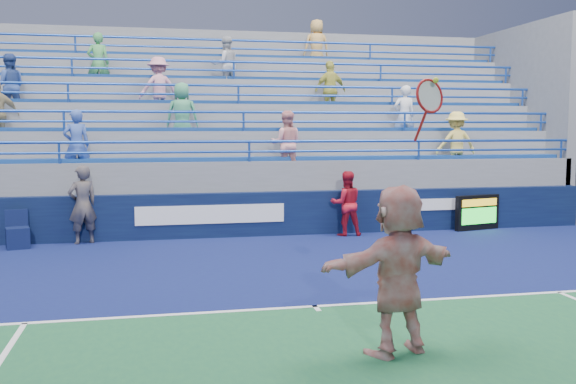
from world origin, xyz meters
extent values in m
plane|color=#333538|center=(0.00, 0.00, 0.00)|extent=(120.00, 120.00, 0.00)
cube|color=#101854|center=(0.00, 2.20, 0.01)|extent=(18.00, 8.40, 0.02)
cube|color=white|center=(0.00, 0.00, 0.02)|extent=(11.00, 0.10, 0.01)
cube|color=white|center=(0.00, -0.10, 0.02)|extent=(0.08, 0.30, 0.01)
cube|color=black|center=(0.00, 6.50, 0.55)|extent=(18.00, 0.30, 1.10)
cube|color=white|center=(-1.00, 6.34, 0.60)|extent=(3.60, 0.02, 0.45)
cube|color=white|center=(5.20, 6.34, 0.70)|extent=(1.80, 0.02, 0.30)
cube|color=slate|center=(0.00, 9.45, 0.55)|extent=(18.00, 5.60, 1.10)
cube|color=slate|center=(0.00, 9.45, 0.93)|extent=(18.00, 5.60, 1.85)
cube|color=#16449B|center=(0.00, 7.10, 1.90)|extent=(17.40, 0.45, 0.10)
cylinder|color=#1E48A6|center=(0.00, 6.70, 2.35)|extent=(18.00, 0.07, 0.07)
cube|color=slate|center=(0.00, 9.95, 1.30)|extent=(18.00, 4.60, 2.60)
cube|color=#16449B|center=(0.00, 8.10, 2.65)|extent=(17.40, 0.45, 0.10)
cylinder|color=#1E48A6|center=(0.00, 7.70, 3.10)|extent=(18.00, 0.07, 0.07)
cube|color=slate|center=(0.00, 10.45, 1.68)|extent=(18.00, 3.60, 3.35)
cube|color=#16449B|center=(0.00, 9.10, 3.40)|extent=(17.40, 0.45, 0.10)
cylinder|color=#1E48A6|center=(0.00, 8.70, 3.85)|extent=(18.00, 0.07, 0.07)
cube|color=slate|center=(0.00, 10.95, 2.05)|extent=(18.00, 2.60, 4.10)
cube|color=#16449B|center=(0.00, 10.10, 4.15)|extent=(17.40, 0.45, 0.10)
cylinder|color=#1E48A6|center=(0.00, 9.70, 4.60)|extent=(18.00, 0.07, 0.07)
cube|color=slate|center=(0.00, 11.45, 2.42)|extent=(18.00, 1.60, 4.85)
cube|color=#16449B|center=(0.00, 11.10, 4.90)|extent=(17.40, 0.45, 0.10)
cylinder|color=#1E48A6|center=(0.00, 10.70, 5.35)|extent=(18.00, 0.07, 0.07)
imported|color=#C8C44D|center=(2.75, 9.10, 3.78)|extent=(1.07, 0.64, 1.70)
imported|color=#E7AF59|center=(2.84, 11.10, 5.28)|extent=(0.85, 0.56, 1.70)
imported|color=#3856AA|center=(-4.15, 7.10, 2.28)|extent=(0.68, 0.51, 1.70)
imported|color=silver|center=(4.64, 8.10, 3.03)|extent=(0.64, 0.43, 1.70)
imported|color=pink|center=(-2.16, 9.10, 3.78)|extent=(1.23, 0.91, 1.70)
imported|color=pink|center=(1.02, 7.10, 2.28)|extent=(0.94, 0.79, 1.70)
imported|color=#FEE063|center=(5.75, 7.10, 2.28)|extent=(1.14, 0.71, 1.70)
imported|color=silver|center=(-0.19, 10.10, 4.53)|extent=(0.96, 0.82, 1.70)
imported|color=#45996A|center=(-1.57, 8.10, 3.03)|extent=(0.87, 0.60, 1.70)
imported|color=#49A154|center=(-3.82, 10.10, 4.53)|extent=(0.62, 0.41, 1.70)
imported|color=#314C94|center=(-6.03, 9.10, 3.78)|extent=(0.94, 0.80, 1.70)
cube|color=black|center=(5.97, 6.21, 0.47)|extent=(1.34, 0.46, 0.93)
cube|color=gold|center=(5.97, 6.13, 0.75)|extent=(1.14, 0.02, 0.19)
cube|color=#19E533|center=(5.97, 6.13, 0.40)|extent=(1.14, 0.02, 0.42)
cube|color=#0C153B|center=(-5.33, 5.92, 0.24)|extent=(0.59, 0.59, 0.48)
cube|color=#0C153B|center=(-5.33, 6.14, 0.67)|extent=(0.48, 0.17, 0.38)
imported|color=silver|center=(0.47, -2.12, 1.02)|extent=(1.98, 1.14, 2.04)
torus|color=#A11315|center=(0.82, -2.12, 3.06)|extent=(0.42, 0.24, 0.41)
cylinder|color=#A11315|center=(0.72, -2.12, 2.72)|extent=(0.09, 0.23, 0.37)
sphere|color=#BECC2F|center=(0.87, -2.17, 3.23)|extent=(0.07, 0.07, 0.07)
imported|color=#131B35|center=(-3.96, 6.23, 0.92)|extent=(0.79, 0.68, 1.84)
imported|color=#B11424|center=(2.34, 6.09, 0.81)|extent=(0.82, 0.66, 1.62)
camera|label=1|loc=(-2.31, -9.11, 2.69)|focal=40.00mm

